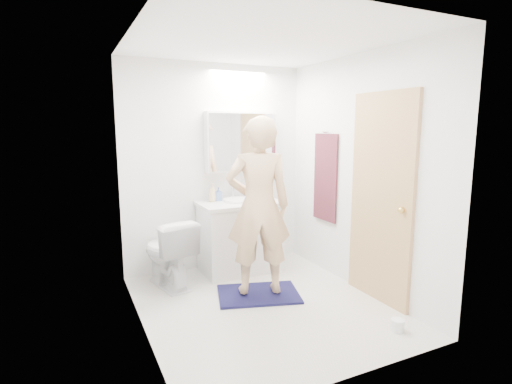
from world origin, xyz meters
TOP-DOWN VIEW (x-y plane):
  - floor at (0.00, 0.00)m, footprint 2.50×2.50m
  - ceiling at (0.00, 0.00)m, footprint 2.50×2.50m
  - wall_back at (0.00, 1.25)m, footprint 2.50×0.00m
  - wall_front at (0.00, -1.25)m, footprint 2.50×0.00m
  - wall_left at (-1.10, 0.00)m, footprint 0.00×2.50m
  - wall_right at (1.10, 0.00)m, footprint 0.00×2.50m
  - vanity_cabinet at (0.19, 0.96)m, footprint 0.90×0.55m
  - countertop at (0.19, 0.96)m, footprint 0.95×0.58m
  - sink_basin at (0.19, 0.99)m, footprint 0.36×0.36m
  - faucet at (0.19, 1.19)m, footprint 0.02×0.02m
  - medicine_cabinet at (0.30, 1.18)m, footprint 0.88×0.14m
  - mirror_panel at (0.30, 1.10)m, footprint 0.84×0.01m
  - toilet at (-0.69, 0.85)m, footprint 0.55×0.79m
  - bath_rug at (0.06, 0.22)m, footprint 0.93×0.76m
  - person at (0.06, 0.22)m, footprint 0.72×0.58m
  - door at (1.08, -0.35)m, footprint 0.04×0.80m
  - door_knob at (1.04, -0.65)m, footprint 0.06×0.06m
  - towel at (1.08, 0.55)m, footprint 0.02×0.42m
  - towel_hook at (1.07, 0.55)m, footprint 0.07×0.02m
  - soap_bottle_a at (-0.09, 1.11)m, footprint 0.09×0.09m
  - soap_bottle_b at (-0.01, 1.15)m, footprint 0.08×0.08m
  - toothbrush_cup at (0.37, 1.12)m, footprint 0.11×0.11m
  - toilet_paper_roll at (0.79, -0.92)m, footprint 0.11×0.11m

SIDE VIEW (x-z plane):
  - floor at x=0.00m, z-range 0.00..0.00m
  - bath_rug at x=0.06m, z-range 0.00..0.02m
  - toilet_paper_roll at x=0.79m, z-range 0.00..0.10m
  - toilet at x=-0.69m, z-range 0.00..0.74m
  - vanity_cabinet at x=0.19m, z-range 0.00..0.78m
  - countertop at x=0.19m, z-range 0.78..0.82m
  - sink_basin at x=0.19m, z-range 0.82..0.85m
  - toothbrush_cup at x=0.37m, z-range 0.82..0.91m
  - soap_bottle_b at x=-0.01m, z-range 0.82..0.98m
  - faucet at x=0.19m, z-range 0.82..0.98m
  - person at x=0.06m, z-range 0.05..1.78m
  - soap_bottle_a at x=-0.09m, z-range 0.82..1.03m
  - door_knob at x=1.04m, z-range 0.92..0.98m
  - door at x=1.08m, z-range 0.00..2.00m
  - towel at x=1.08m, z-range 0.60..1.60m
  - wall_back at x=0.00m, z-range -0.05..2.45m
  - wall_front at x=0.00m, z-range -0.05..2.45m
  - wall_left at x=-1.10m, z-range -0.05..2.45m
  - wall_right at x=1.10m, z-range -0.05..2.45m
  - medicine_cabinet at x=0.30m, z-range 1.15..1.85m
  - mirror_panel at x=0.30m, z-range 1.17..1.83m
  - towel_hook at x=1.07m, z-range 1.61..1.63m
  - ceiling at x=0.00m, z-range 2.40..2.40m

